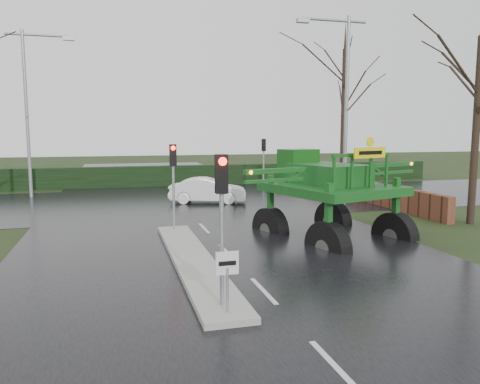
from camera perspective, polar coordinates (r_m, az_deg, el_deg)
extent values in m
plane|color=black|center=(12.09, 2.86, -12.01)|extent=(140.00, 140.00, 0.00)
cube|color=black|center=(21.52, -5.41, -3.40)|extent=(14.00, 80.00, 0.02)
cube|color=black|center=(27.37, -7.54, -1.12)|extent=(80.00, 12.00, 0.02)
cube|color=gray|center=(14.56, -5.77, -8.31)|extent=(1.20, 10.00, 0.16)
cube|color=black|center=(35.17, -9.30, 1.95)|extent=(44.00, 0.90, 1.50)
cube|color=#592D1E|center=(30.49, 12.39, 0.77)|extent=(0.40, 20.00, 1.20)
cylinder|color=gray|center=(10.18, -1.57, -11.91)|extent=(0.07, 0.07, 1.00)
cube|color=silver|center=(10.00, -1.58, -8.66)|extent=(0.50, 0.04, 0.50)
cube|color=black|center=(9.98, -1.55, -8.69)|extent=(0.38, 0.01, 0.10)
cylinder|color=gray|center=(10.34, -2.24, -5.26)|extent=(0.10, 0.10, 3.50)
cube|color=black|center=(10.13, -2.28, 2.21)|extent=(0.26, 0.22, 0.85)
sphere|color=#FF0C07|center=(9.99, -2.12, 3.75)|extent=(0.18, 0.18, 0.18)
cylinder|color=gray|center=(18.62, -8.11, 0.32)|extent=(0.10, 0.10, 3.50)
cube|color=black|center=(18.50, -8.18, 4.47)|extent=(0.26, 0.22, 0.85)
sphere|color=#FF0C07|center=(18.36, -8.15, 5.32)|extent=(0.18, 0.18, 0.18)
cylinder|color=gray|center=(32.51, 2.89, 3.37)|extent=(0.10, 0.10, 3.50)
cube|color=black|center=(32.45, 2.91, 5.74)|extent=(0.26, 0.22, 0.85)
sphere|color=#FF0C07|center=(32.57, 2.84, 6.24)|extent=(0.18, 0.18, 0.18)
cylinder|color=gray|center=(25.84, 12.82, 9.38)|extent=(0.20, 0.20, 10.00)
cylinder|color=gray|center=(26.09, 11.48, 19.82)|extent=(3.52, 0.14, 0.14)
cube|color=gray|center=(25.35, 7.69, 19.99)|extent=(0.65, 0.30, 0.20)
cylinder|color=gray|center=(31.25, -24.55, 8.52)|extent=(0.20, 0.20, 10.00)
cylinder|color=gray|center=(31.64, -23.53, 17.13)|extent=(3.52, 0.14, 0.14)
cube|color=gray|center=(31.43, -20.20, 17.13)|extent=(0.65, 0.30, 0.20)
cylinder|color=black|center=(22.58, 26.82, 6.55)|extent=(0.32, 0.32, 8.00)
cylinder|color=black|center=(35.90, 12.45, 8.77)|extent=(0.32, 0.32, 10.00)
cone|color=black|center=(36.52, 12.71, 17.90)|extent=(0.24, 0.24, 2.50)
cylinder|color=black|center=(16.61, 2.34, -3.26)|extent=(1.05, 1.97, 1.90)
cylinder|color=#595B56|center=(16.61, 2.34, -3.26)|extent=(0.73, 0.80, 0.66)
cube|color=#0C481D|center=(16.44, 2.36, 0.81)|extent=(0.26, 0.26, 2.18)
cylinder|color=black|center=(18.72, 11.04, -2.18)|extent=(1.05, 1.97, 1.90)
cylinder|color=#595B56|center=(18.72, 11.04, -2.18)|extent=(0.73, 0.80, 0.66)
cube|color=#0C481D|center=(18.56, 11.13, 1.43)|extent=(0.26, 0.26, 2.18)
cylinder|color=black|center=(13.98, 10.28, -5.40)|extent=(1.05, 1.97, 1.90)
cylinder|color=#595B56|center=(13.98, 10.28, -5.40)|extent=(0.73, 0.80, 0.66)
cube|color=#0C481D|center=(13.77, 10.39, -0.58)|extent=(0.26, 0.26, 2.18)
cylinder|color=black|center=(16.43, 19.18, -3.79)|extent=(1.05, 1.97, 1.90)
cylinder|color=#595B56|center=(16.43, 19.18, -3.79)|extent=(0.73, 0.80, 0.66)
cube|color=#0C481D|center=(16.25, 19.36, 0.33)|extent=(0.26, 0.26, 2.18)
cube|color=#0C481D|center=(16.10, 10.87, 2.76)|extent=(5.13, 5.51, 0.33)
cube|color=#0C481D|center=(16.21, 10.45, 4.65)|extent=(2.82, 3.33, 0.85)
cube|color=#114A11|center=(17.65, 6.31, 6.02)|extent=(1.69, 1.50, 1.23)
cube|color=#0C481D|center=(14.97, 14.97, 7.58)|extent=(2.76, 0.93, 0.11)
cube|color=#0C481D|center=(13.86, 2.71, 5.70)|extent=(2.41, 0.87, 0.17)
sphere|color=orange|center=(13.21, -0.81, 5.62)|extent=(0.13, 0.13, 0.13)
cube|color=#0C481D|center=(18.02, 18.92, 5.69)|extent=(2.41, 0.87, 0.17)
sphere|color=orange|center=(18.78, 21.18, 5.65)|extent=(0.13, 0.13, 0.13)
cube|color=yellow|center=(14.72, 16.07, 7.92)|extent=(1.47, 0.49, 0.38)
cube|color=black|center=(14.72, 16.07, 7.92)|extent=(1.09, 0.34, 0.13)
cylinder|color=yellow|center=(14.73, 16.12, 9.40)|extent=(0.34, 0.13, 0.34)
imported|color=white|center=(26.54, -3.93, -1.35)|extent=(4.53, 2.66, 1.41)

